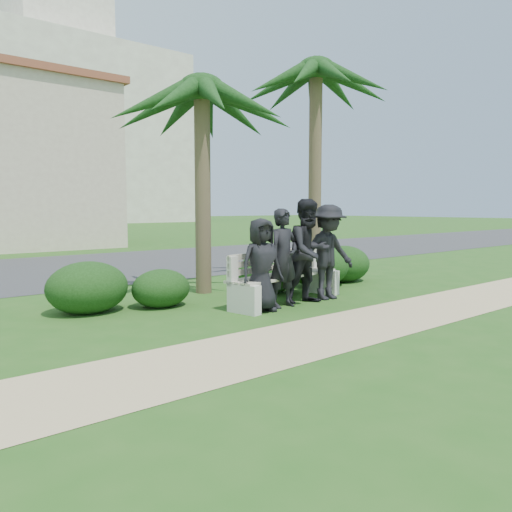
% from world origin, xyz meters
% --- Properties ---
extents(ground, '(160.00, 160.00, 0.00)m').
position_xyz_m(ground, '(0.00, 0.00, 0.00)').
color(ground, '#225117').
rests_on(ground, ground).
extents(footpath, '(30.00, 1.60, 0.01)m').
position_xyz_m(footpath, '(0.00, -1.80, 0.00)').
color(footpath, tan).
rests_on(footpath, ground).
extents(asphalt_street, '(160.00, 8.00, 0.01)m').
position_xyz_m(asphalt_street, '(0.00, 8.00, 0.00)').
color(asphalt_street, '#2D2D30').
rests_on(asphalt_street, ground).
extents(stucco_bldg_right, '(8.40, 8.40, 7.30)m').
position_xyz_m(stucco_bldg_right, '(-1.00, 18.00, 3.66)').
color(stucco_bldg_right, '#C0AC90').
rests_on(stucco_bldg_right, ground).
extents(hotel_tower, '(26.00, 18.00, 37.30)m').
position_xyz_m(hotel_tower, '(14.00, 55.00, 13.41)').
color(hotel_tower, beige).
rests_on(hotel_tower, ground).
extents(park_bench, '(2.76, 1.09, 0.93)m').
position_xyz_m(park_bench, '(-0.33, 0.23, 0.42)').
color(park_bench, '#AFA792').
rests_on(park_bench, ground).
extents(man_a, '(0.83, 0.60, 1.57)m').
position_xyz_m(man_a, '(-1.22, -0.09, 0.79)').
color(man_a, black).
rests_on(man_a, ground).
extents(man_b, '(0.65, 0.45, 1.73)m').
position_xyz_m(man_b, '(-0.67, -0.06, 0.87)').
color(man_b, black).
rests_on(man_b, ground).
extents(man_c, '(0.96, 0.77, 1.90)m').
position_xyz_m(man_c, '(-0.09, -0.11, 0.95)').
color(man_c, black).
rests_on(man_c, ground).
extents(man_d, '(1.22, 0.77, 1.80)m').
position_xyz_m(man_d, '(0.49, -0.04, 0.90)').
color(man_d, black).
rests_on(man_d, ground).
extents(hedge_a, '(1.36, 1.12, 0.89)m').
position_xyz_m(hedge_a, '(-3.51, 1.69, 0.44)').
color(hedge_a, black).
rests_on(hedge_a, ground).
extents(hedge_b, '(1.06, 0.87, 0.69)m').
position_xyz_m(hedge_b, '(-2.32, 1.34, 0.34)').
color(hedge_b, black).
rests_on(hedge_b, ground).
extents(hedge_c, '(0.92, 0.76, 0.60)m').
position_xyz_m(hedge_c, '(0.23, 1.65, 0.30)').
color(hedge_c, black).
rests_on(hedge_c, ground).
extents(hedge_d, '(1.34, 1.11, 0.87)m').
position_xyz_m(hedge_d, '(0.05, 1.22, 0.44)').
color(hedge_d, black).
rests_on(hedge_d, ground).
extents(hedge_e, '(1.46, 1.21, 0.95)m').
position_xyz_m(hedge_e, '(1.57, 1.20, 0.48)').
color(hedge_e, black).
rests_on(hedge_e, ground).
extents(hedge_f, '(1.34, 1.11, 0.88)m').
position_xyz_m(hedge_f, '(2.53, 1.30, 0.44)').
color(hedge_f, black).
rests_on(hedge_f, ground).
extents(palm_left, '(3.00, 3.00, 5.02)m').
position_xyz_m(palm_left, '(-0.93, 2.08, 4.06)').
color(palm_left, brown).
rests_on(palm_left, ground).
extents(palm_right, '(3.00, 3.00, 6.05)m').
position_xyz_m(palm_right, '(2.58, 2.33, 5.06)').
color(palm_right, brown).
rests_on(palm_right, ground).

